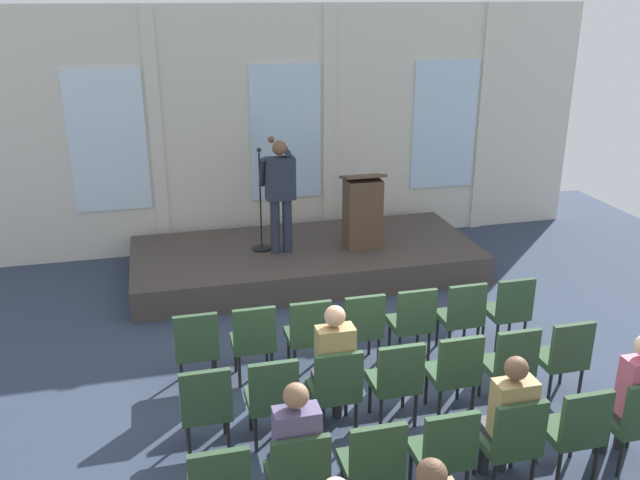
{
  "coord_description": "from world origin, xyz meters",
  "views": [
    {
      "loc": [
        -2.12,
        -5.6,
        4.08
      ],
      "look_at": [
        -0.12,
        2.36,
        1.05
      ],
      "focal_mm": 37.96,
      "sensor_mm": 36.0,
      "label": 1
    }
  ],
  "objects_px": {
    "lectern": "(362,212)",
    "audience_r1_c2": "(334,362)",
    "speaker": "(280,189)",
    "chair_r2_c4": "(512,438)",
    "chair_r2_c6": "(637,417)",
    "chair_r1_c0": "(206,404)",
    "audience_r2_c1": "(296,446)",
    "chair_r2_c5": "(576,427)",
    "chair_r1_c1": "(272,395)",
    "chair_r0_c0": "(196,345)",
    "chair_r0_c1": "(254,338)",
    "audience_r2_c6": "(635,393)",
    "chair_r2_c1": "(298,474)",
    "chair_r0_c2": "(309,331)",
    "mic_stand": "(261,228)",
    "chair_r2_c3": "(444,449)",
    "chair_r0_c6": "(509,308)",
    "chair_r1_c4": "(454,369)",
    "chair_r1_c2": "(336,386)",
    "chair_r1_c6": "(564,354)",
    "audience_r2_c4": "(509,414)",
    "chair_r0_c5": "(462,313)",
    "chair_r1_c5": "(510,362)",
    "chair_r0_c3": "(362,325)",
    "chair_r2_c2": "(373,461)",
    "chair_r0_c4": "(413,319)",
    "chair_r1_c3": "(396,377)"
  },
  "relations": [
    {
      "from": "chair_r2_c3",
      "to": "chair_r1_c0",
      "type": "bearing_deg",
      "value": 148.41
    },
    {
      "from": "chair_r0_c4",
      "to": "chair_r2_c3",
      "type": "xyz_separation_m",
      "value": [
        -0.61,
        -2.27,
        0.0
      ]
    },
    {
      "from": "audience_r2_c6",
      "to": "chair_r2_c4",
      "type": "bearing_deg",
      "value": -176.22
    },
    {
      "from": "lectern",
      "to": "chair_r0_c1",
      "type": "bearing_deg",
      "value": -127.86
    },
    {
      "from": "chair_r0_c2",
      "to": "chair_r2_c6",
      "type": "bearing_deg",
      "value": -42.69
    },
    {
      "from": "audience_r2_c1",
      "to": "chair_r2_c6",
      "type": "height_order",
      "value": "audience_r2_c1"
    },
    {
      "from": "chair_r1_c2",
      "to": "audience_r2_c1",
      "type": "relative_size",
      "value": 0.71
    },
    {
      "from": "chair_r0_c1",
      "to": "chair_r2_c6",
      "type": "distance_m",
      "value": 3.82
    },
    {
      "from": "lectern",
      "to": "audience_r1_c2",
      "type": "relative_size",
      "value": 0.86
    },
    {
      "from": "chair_r1_c0",
      "to": "audience_r2_c1",
      "type": "distance_m",
      "value": 1.24
    },
    {
      "from": "chair_r2_c1",
      "to": "audience_r1_c2",
      "type": "bearing_deg",
      "value": 63.14
    },
    {
      "from": "chair_r1_c1",
      "to": "chair_r2_c3",
      "type": "relative_size",
      "value": 1.0
    },
    {
      "from": "chair_r0_c3",
      "to": "chair_r1_c2",
      "type": "height_order",
      "value": "same"
    },
    {
      "from": "lectern",
      "to": "chair_r1_c3",
      "type": "xyz_separation_m",
      "value": [
        -0.84,
        -3.8,
        -0.45
      ]
    },
    {
      "from": "mic_stand",
      "to": "chair_r0_c6",
      "type": "xyz_separation_m",
      "value": [
        2.5,
        -2.9,
        -0.23
      ]
    },
    {
      "from": "chair_r0_c0",
      "to": "chair_r0_c1",
      "type": "height_order",
      "value": "same"
    },
    {
      "from": "chair_r0_c1",
      "to": "chair_r2_c1",
      "type": "bearing_deg",
      "value": -90.0
    },
    {
      "from": "mic_stand",
      "to": "chair_r1_c5",
      "type": "height_order",
      "value": "mic_stand"
    },
    {
      "from": "chair_r2_c6",
      "to": "audience_r2_c1",
      "type": "bearing_deg",
      "value": 178.48
    },
    {
      "from": "audience_r1_c2",
      "to": "audience_r2_c6",
      "type": "xyz_separation_m",
      "value": [
        2.46,
        -1.13,
        -0.02
      ]
    },
    {
      "from": "chair_r1_c0",
      "to": "chair_r1_c4",
      "type": "distance_m",
      "value": 2.46
    },
    {
      "from": "chair_r1_c6",
      "to": "audience_r2_c4",
      "type": "xyz_separation_m",
      "value": [
        -1.23,
        -1.05,
        0.18
      ]
    },
    {
      "from": "chair_r0_c6",
      "to": "audience_r1_c2",
      "type": "distance_m",
      "value": 2.69
    },
    {
      "from": "speaker",
      "to": "lectern",
      "type": "xyz_separation_m",
      "value": [
        1.23,
        -0.07,
        -0.42
      ]
    },
    {
      "from": "chair_r1_c4",
      "to": "lectern",
      "type": "bearing_deg",
      "value": 86.6
    },
    {
      "from": "chair_r2_c3",
      "to": "chair_r1_c1",
      "type": "bearing_deg",
      "value": 137.31
    },
    {
      "from": "chair_r1_c6",
      "to": "chair_r2_c1",
      "type": "distance_m",
      "value": 3.28
    },
    {
      "from": "chair_r0_c0",
      "to": "chair_r2_c2",
      "type": "bearing_deg",
      "value": -61.54
    },
    {
      "from": "chair_r2_c5",
      "to": "chair_r1_c1",
      "type": "bearing_deg",
      "value": 155.24
    },
    {
      "from": "chair_r1_c5",
      "to": "audience_r2_c6",
      "type": "relative_size",
      "value": 0.71
    },
    {
      "from": "chair_r0_c0",
      "to": "chair_r2_c5",
      "type": "height_order",
      "value": "same"
    },
    {
      "from": "audience_r1_c2",
      "to": "chair_r2_c3",
      "type": "xyz_separation_m",
      "value": [
        0.61,
        -1.21,
        -0.22
      ]
    },
    {
      "from": "chair_r0_c4",
      "to": "chair_r1_c4",
      "type": "xyz_separation_m",
      "value": [
        0.0,
        -1.13,
        0.0
      ]
    },
    {
      "from": "chair_r2_c4",
      "to": "chair_r2_c6",
      "type": "relative_size",
      "value": 1.0
    },
    {
      "from": "chair_r2_c3",
      "to": "audience_r2_c4",
      "type": "relative_size",
      "value": 0.73
    },
    {
      "from": "lectern",
      "to": "audience_r1_c2",
      "type": "bearing_deg",
      "value": -111.38
    },
    {
      "from": "chair_r1_c2",
      "to": "chair_r2_c1",
      "type": "xyz_separation_m",
      "value": [
        -0.61,
        -1.13,
        0.0
      ]
    },
    {
      "from": "chair_r1_c2",
      "to": "chair_r1_c6",
      "type": "xyz_separation_m",
      "value": [
        2.46,
        0.0,
        0.0
      ]
    },
    {
      "from": "lectern",
      "to": "chair_r2_c2",
      "type": "relative_size",
      "value": 1.23
    },
    {
      "from": "audience_r2_c6",
      "to": "chair_r2_c6",
      "type": "bearing_deg",
      "value": -90.0
    },
    {
      "from": "audience_r2_c4",
      "to": "chair_r1_c0",
      "type": "bearing_deg",
      "value": 156.86
    },
    {
      "from": "chair_r1_c3",
      "to": "chair_r0_c4",
      "type": "bearing_deg",
      "value": 61.54
    },
    {
      "from": "chair_r1_c6",
      "to": "chair_r2_c5",
      "type": "relative_size",
      "value": 1.0
    },
    {
      "from": "chair_r2_c1",
      "to": "audience_r2_c1",
      "type": "relative_size",
      "value": 0.71
    },
    {
      "from": "chair_r2_c2",
      "to": "chair_r1_c3",
      "type": "bearing_deg",
      "value": 61.54
    },
    {
      "from": "chair_r1_c1",
      "to": "chair_r2_c3",
      "type": "bearing_deg",
      "value": -42.69
    },
    {
      "from": "chair_r0_c2",
      "to": "mic_stand",
      "type": "bearing_deg",
      "value": 90.78
    },
    {
      "from": "chair_r1_c6",
      "to": "chair_r0_c3",
      "type": "bearing_deg",
      "value": 148.41
    },
    {
      "from": "chair_r0_c1",
      "to": "chair_r0_c5",
      "type": "relative_size",
      "value": 1.0
    },
    {
      "from": "chair_r2_c2",
      "to": "chair_r0_c4",
      "type": "bearing_deg",
      "value": 61.54
    }
  ]
}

